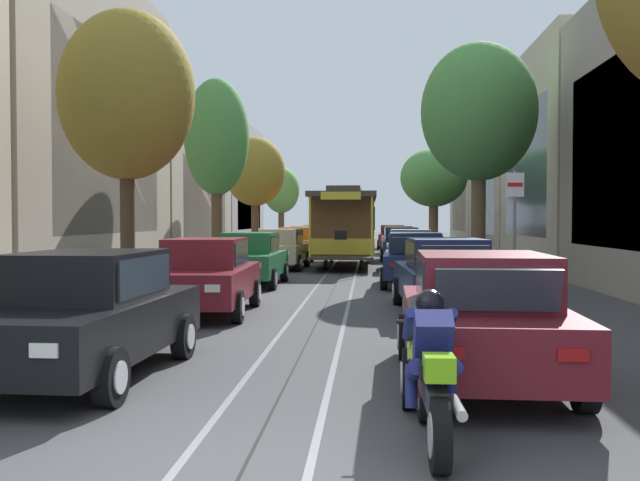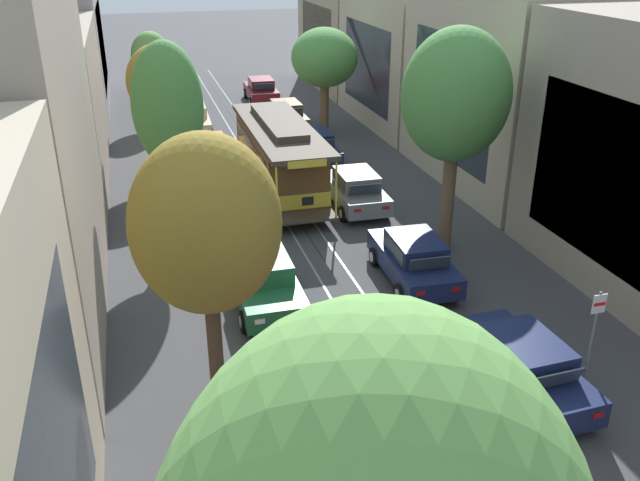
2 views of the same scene
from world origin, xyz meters
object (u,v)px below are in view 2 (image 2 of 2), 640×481
object	(u,v)px
street_tree_kerb_left_fourth	(160,82)
street_tree_kerb_right_second	(456,97)
street_tree_kerb_left_far	(151,58)
street_tree_kerb_left_second	(206,227)
parked_car_maroon_far_right	(261,90)
cable_car_trolley	(279,156)
parked_car_navy_second_right	(521,364)
parked_car_brown_sixth_right	(286,115)
street_tree_kerb_right_mid	(324,58)
street_tree_kerb_left_mid	(168,108)
street_sign_post	(593,335)
parked_car_beige_fourth_left	(231,198)
parked_car_grey_fourth_right	(355,189)
parked_car_teal_far_left	(184,94)
parked_car_navy_fifth_right	(313,146)
parked_car_beige_sixth_left	(193,119)
parked_car_green_mid_left	(265,281)
parked_car_maroon_second_left	(329,414)
parked_car_navy_mid_right	(414,259)
parked_car_orange_fifth_left	(210,154)

from	to	relation	value
street_tree_kerb_left_fourth	street_tree_kerb_right_second	distance (m)	14.33
street_tree_kerb_left_far	street_tree_kerb_left_second	bearing A→B (deg)	-90.33
parked_car_maroon_far_right	cable_car_trolley	bearing A→B (deg)	-98.45
parked_car_navy_second_right	parked_car_brown_sixth_right	world-z (taller)	same
parked_car_brown_sixth_right	street_tree_kerb_right_mid	size ratio (longest dim) A/B	0.75
street_tree_kerb_left_mid	cable_car_trolley	distance (m)	6.99
parked_car_brown_sixth_right	street_sign_post	bearing A→B (deg)	-87.23
street_tree_kerb_left_second	parked_car_maroon_far_right	bearing A→B (deg)	77.14
street_tree_kerb_left_fourth	cable_car_trolley	size ratio (longest dim) A/B	0.65
parked_car_beige_fourth_left	parked_car_grey_fourth_right	size ratio (longest dim) A/B	1.00
parked_car_teal_far_left	street_tree_kerb_right_second	distance (m)	25.70
parked_car_maroon_far_right	cable_car_trolley	size ratio (longest dim) A/B	0.48
parked_car_navy_fifth_right	parked_car_navy_second_right	bearing A→B (deg)	-89.76
street_tree_kerb_left_fourth	street_tree_kerb_right_second	bearing A→B (deg)	-50.62
parked_car_navy_second_right	street_tree_kerb_right_mid	distance (m)	24.24
parked_car_beige_sixth_left	street_tree_kerb_right_second	xyz separation A→B (m)	(7.17, -17.62, 4.60)
parked_car_beige_fourth_left	street_tree_kerb_right_second	world-z (taller)	street_tree_kerb_right_second
parked_car_beige_fourth_left	parked_car_teal_far_left	xyz separation A→B (m)	(-0.04, 19.55, 0.00)
street_tree_kerb_left_mid	street_tree_kerb_right_second	world-z (taller)	street_tree_kerb_right_second
parked_car_beige_fourth_left	street_sign_post	world-z (taller)	street_sign_post
street_tree_kerb_left_fourth	street_tree_kerb_right_mid	size ratio (longest dim) A/B	1.03
parked_car_beige_fourth_left	street_sign_post	bearing A→B (deg)	-65.10
parked_car_beige_fourth_left	street_tree_kerb_right_second	distance (m)	9.64
street_tree_kerb_left_far	cable_car_trolley	size ratio (longest dim) A/B	0.57
parked_car_navy_fifth_right	street_tree_kerb_right_mid	world-z (taller)	street_tree_kerb_right_mid
parked_car_teal_far_left	parked_car_green_mid_left	bearing A→B (deg)	-90.05
street_tree_kerb_left_fourth	street_sign_post	world-z (taller)	street_tree_kerb_left_fourth
parked_car_navy_second_right	parked_car_brown_sixth_right	size ratio (longest dim) A/B	1.01
parked_car_teal_far_left	parked_car_navy_second_right	world-z (taller)	same
parked_car_maroon_second_left	cable_car_trolley	size ratio (longest dim) A/B	0.48
parked_car_navy_second_right	cable_car_trolley	bearing A→B (deg)	99.67
parked_car_beige_fourth_left	street_tree_kerb_left_far	size ratio (longest dim) A/B	0.85
parked_car_maroon_far_right	parked_car_brown_sixth_right	bearing A→B (deg)	-89.37
parked_car_grey_fourth_right	street_tree_kerb_right_second	bearing A→B (deg)	-65.95
parked_car_navy_mid_right	parked_car_orange_fifth_left	bearing A→B (deg)	110.42
parked_car_green_mid_left	parked_car_maroon_second_left	bearing A→B (deg)	-88.84
parked_car_navy_fifth_right	parked_car_beige_sixth_left	bearing A→B (deg)	126.80
parked_car_beige_fourth_left	parked_car_navy_fifth_right	xyz separation A→B (m)	(5.01, 6.00, 0.00)
parked_car_beige_fourth_left	parked_car_maroon_far_right	bearing A→B (deg)	75.46
street_tree_kerb_left_second	street_sign_post	size ratio (longest dim) A/B	2.30
street_tree_kerb_left_mid	street_tree_kerb_left_far	size ratio (longest dim) A/B	1.39
street_tree_kerb_left_far	street_tree_kerb_right_second	distance (m)	23.01
parked_car_teal_far_left	parked_car_maroon_far_right	bearing A→B (deg)	-0.83
parked_car_teal_far_left	parked_car_grey_fourth_right	bearing A→B (deg)	-75.57
street_tree_kerb_left_mid	street_sign_post	bearing A→B (deg)	-54.36
parked_car_teal_far_left	parked_car_maroon_far_right	world-z (taller)	same
street_tree_kerb_left_second	street_tree_kerb_left_mid	world-z (taller)	street_tree_kerb_left_mid
street_tree_kerb_left_far	street_tree_kerb_right_mid	world-z (taller)	street_tree_kerb_right_mid
parked_car_maroon_second_left	street_tree_kerb_left_mid	size ratio (longest dim) A/B	0.61
parked_car_beige_fourth_left	cable_car_trolley	size ratio (longest dim) A/B	0.48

